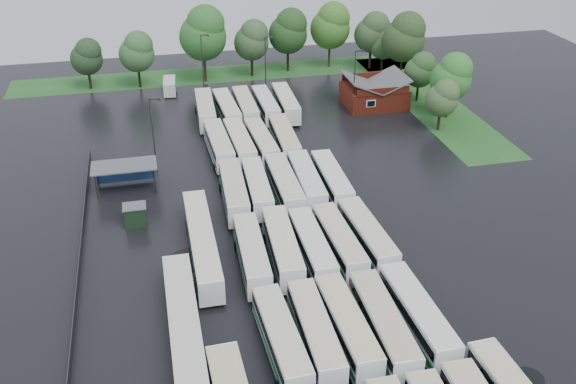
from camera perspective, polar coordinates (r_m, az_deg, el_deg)
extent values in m
plane|color=black|center=(68.49, 0.62, -6.78)|extent=(160.00, 160.00, 0.00)
cube|color=maroon|center=(110.50, 7.66, 8.48)|extent=(10.00, 8.00, 3.40)
cube|color=#4C4F51|center=(108.80, 6.49, 9.68)|extent=(5.07, 8.60, 2.19)
cube|color=#4C4F51|center=(110.49, 8.98, 9.81)|extent=(5.07, 8.60, 2.19)
cube|color=maroon|center=(106.24, 8.47, 8.83)|extent=(9.00, 0.20, 1.20)
cube|color=silver|center=(106.19, 7.38, 7.80)|extent=(1.60, 0.12, 1.20)
cylinder|color=#2D2D30|center=(83.67, -16.68, 0.42)|extent=(0.16, 0.16, 3.40)
cylinder|color=#2D2D30|center=(83.32, -11.77, 0.96)|extent=(0.16, 0.16, 3.40)
cylinder|color=#2D2D30|center=(86.51, -16.61, 1.41)|extent=(0.16, 0.16, 3.40)
cylinder|color=#2D2D30|center=(86.17, -11.86, 1.94)|extent=(0.16, 0.16, 3.40)
cube|color=#4C4F51|center=(84.04, -14.38, 2.28)|extent=(8.20, 4.20, 0.15)
cube|color=navy|center=(86.58, -14.24, 1.71)|extent=(7.60, 0.08, 2.60)
cube|color=black|center=(77.12, -13.41, -2.07)|extent=(2.50, 2.00, 2.50)
cube|color=#4C4F51|center=(76.47, -13.52, -1.23)|extent=(2.70, 2.20, 0.12)
cube|color=#21561F|center=(126.23, -5.45, 10.43)|extent=(80.00, 10.00, 0.01)
cube|color=#21561F|center=(114.83, 12.34, 7.96)|extent=(10.00, 50.00, 0.01)
cube|color=#2D2D30|center=(74.03, -17.92, -4.79)|extent=(0.10, 50.00, 1.20)
cube|color=white|center=(57.18, -0.61, -12.96)|extent=(2.99, 12.15, 2.76)
cube|color=black|center=(56.81, -0.61, -12.55)|extent=(3.03, 11.67, 0.88)
cube|color=#0D5D37|center=(57.59, -0.61, -13.41)|extent=(3.03, 11.91, 0.61)
cube|color=beige|center=(56.23, -0.62, -11.88)|extent=(2.87, 11.78, 0.12)
cylinder|color=black|center=(55.43, 0.29, -16.63)|extent=(2.56, 0.96, 0.96)
cylinder|color=black|center=(60.93, -1.40, -11.55)|extent=(2.56, 0.96, 0.96)
cube|color=white|center=(57.88, 2.44, -12.37)|extent=(2.68, 12.10, 2.76)
cube|color=black|center=(57.52, 2.45, -11.96)|extent=(2.73, 11.61, 0.88)
cube|color=#226148|center=(58.29, 2.42, -12.82)|extent=(2.73, 11.86, 0.61)
cube|color=beige|center=(56.94, 2.47, -11.29)|extent=(2.57, 11.73, 0.12)
cylinder|color=black|center=(56.13, 3.47, -15.96)|extent=(2.56, 0.96, 0.96)
cylinder|color=black|center=(61.60, 1.46, -11.02)|extent=(2.56, 0.96, 0.96)
cube|color=white|center=(58.67, 5.27, -11.79)|extent=(2.81, 12.24, 2.79)
cube|color=black|center=(58.30, 5.29, -11.38)|extent=(2.86, 11.75, 0.89)
cube|color=#195B3F|center=(59.07, 5.24, -12.24)|extent=(2.86, 12.00, 0.61)
cube|color=beige|center=(57.73, 5.33, -10.70)|extent=(2.70, 11.87, 0.12)
cylinder|color=black|center=(56.92, 6.42, -15.34)|extent=(2.59, 0.97, 0.97)
cylinder|color=black|center=(62.39, 4.11, -10.49)|extent=(2.59, 0.97, 0.97)
cube|color=white|center=(59.12, 8.44, -11.57)|extent=(2.84, 12.63, 2.88)
cube|color=black|center=(58.75, 8.48, -11.14)|extent=(2.89, 12.13, 0.92)
cube|color=#256E4A|center=(59.53, 8.40, -12.04)|extent=(2.89, 12.38, 0.63)
cube|color=beige|center=(58.16, 8.55, -10.45)|extent=(2.73, 12.25, 0.13)
cylinder|color=black|center=(57.37, 9.78, -15.19)|extent=(2.68, 1.01, 1.01)
cylinder|color=black|center=(62.90, 7.05, -10.27)|extent=(2.68, 1.01, 1.01)
cube|color=white|center=(60.64, 11.41, -10.67)|extent=(2.97, 12.69, 2.89)
cube|color=black|center=(60.28, 11.46, -10.25)|extent=(3.02, 12.18, 0.93)
cube|color=#16653E|center=(61.04, 11.35, -11.13)|extent=(3.01, 12.44, 0.64)
cube|color=silver|center=(59.71, 11.55, -9.56)|extent=(2.85, 12.31, 0.13)
cylinder|color=black|center=(58.89, 12.84, -14.16)|extent=(2.68, 1.01, 1.01)
cylinder|color=black|center=(64.37, 9.87, -9.46)|extent=(2.68, 1.01, 1.01)
cube|color=white|center=(67.50, -3.24, -5.52)|extent=(2.97, 12.24, 2.79)
cube|color=black|center=(67.18, -3.26, -5.13)|extent=(3.02, 11.76, 0.89)
cube|color=#136443|center=(67.85, -3.23, -5.94)|extent=(3.02, 12.00, 0.61)
cube|color=beige|center=(66.69, -3.28, -4.50)|extent=(2.86, 11.87, 0.12)
cylinder|color=black|center=(65.21, -2.61, -8.42)|extent=(2.58, 0.97, 0.97)
cylinder|color=black|center=(71.46, -3.76, -4.71)|extent=(2.58, 0.97, 0.97)
cube|color=white|center=(68.34, -0.51, -4.91)|extent=(3.21, 12.69, 2.88)
cube|color=black|center=(68.02, -0.51, -4.51)|extent=(3.25, 12.19, 0.92)
cube|color=#1C6643|center=(68.70, -0.50, -5.35)|extent=(3.25, 12.44, 0.63)
cube|color=beige|center=(67.52, -0.51, -3.86)|extent=(3.09, 12.30, 0.13)
cylinder|color=black|center=(65.98, 0.26, -7.86)|extent=(2.67, 1.01, 1.01)
cylinder|color=black|center=(72.42, -1.19, -4.12)|extent=(2.67, 1.01, 1.01)
cube|color=white|center=(68.54, 2.14, -4.90)|extent=(2.55, 12.07, 2.77)
cube|color=black|center=(68.23, 2.14, -4.52)|extent=(2.61, 11.59, 0.88)
cube|color=#1A603E|center=(68.88, 2.13, -5.32)|extent=(2.60, 11.83, 0.61)
cube|color=silver|center=(67.75, 2.16, -3.90)|extent=(2.44, 11.71, 0.12)
cylinder|color=black|center=(66.31, 2.97, -7.71)|extent=(2.56, 0.97, 0.97)
cylinder|color=black|center=(72.41, 1.33, -4.15)|extent=(2.56, 0.97, 0.97)
cube|color=white|center=(69.49, 4.55, -4.44)|extent=(2.88, 12.26, 2.79)
cube|color=black|center=(69.18, 4.57, -4.05)|extent=(2.93, 11.78, 0.89)
cube|color=#216E50|center=(69.83, 4.53, -4.86)|extent=(2.93, 12.02, 0.61)
cube|color=beige|center=(68.70, 4.60, -3.43)|extent=(2.77, 11.89, 0.12)
cylinder|color=black|center=(67.25, 5.48, -7.22)|extent=(2.59, 0.98, 0.98)
cylinder|color=black|center=(73.36, 3.63, -3.71)|extent=(2.59, 0.98, 0.98)
cube|color=white|center=(70.72, 7.01, -3.89)|extent=(3.12, 12.54, 2.85)
cube|color=black|center=(70.41, 7.04, -3.50)|extent=(3.16, 12.05, 0.91)
cube|color=#1E5D41|center=(71.06, 6.98, -4.31)|extent=(3.17, 12.29, 0.63)
cube|color=beige|center=(69.93, 7.09, -2.87)|extent=(3.00, 12.16, 0.12)
cylinder|color=black|center=(68.46, 8.03, -6.65)|extent=(2.64, 1.00, 1.00)
cylinder|color=black|center=(74.63, 5.95, -3.19)|extent=(2.64, 1.00, 1.00)
cube|color=white|center=(79.01, -4.84, 0.05)|extent=(3.21, 12.72, 2.89)
cube|color=black|center=(78.73, -4.86, 0.42)|extent=(3.25, 12.21, 0.92)
cube|color=#0A5D38|center=(79.32, -4.82, -0.35)|extent=(3.25, 12.47, 0.64)
cube|color=beige|center=(78.30, -4.88, 1.01)|extent=(3.09, 12.33, 0.13)
cylinder|color=black|center=(76.28, -4.34, -2.33)|extent=(2.68, 1.01, 1.01)
cylinder|color=black|center=(83.21, -5.22, 0.50)|extent=(2.68, 1.01, 1.01)
cube|color=white|center=(79.75, -2.75, 0.36)|extent=(3.05, 12.19, 2.77)
cube|color=black|center=(79.49, -2.76, 0.71)|extent=(3.09, 11.70, 0.89)
cube|color=#256948|center=(80.05, -2.74, -0.02)|extent=(3.09, 11.95, 0.61)
cube|color=beige|center=(79.07, -2.78, 1.27)|extent=(2.94, 11.82, 0.12)
cylinder|color=black|center=(77.14, -2.21, -1.89)|extent=(2.57, 0.97, 0.97)
cylinder|color=black|center=(83.76, -3.21, 0.77)|extent=(2.57, 0.97, 0.97)
cube|color=white|center=(80.09, -0.34, 0.60)|extent=(2.75, 12.72, 2.91)
cube|color=black|center=(79.81, -0.35, 0.97)|extent=(2.81, 12.21, 0.93)
cube|color=#0E6D41|center=(80.40, -0.34, 0.20)|extent=(2.80, 12.47, 0.64)
cube|color=beige|center=(79.38, -0.35, 1.56)|extent=(2.64, 12.34, 0.13)
cylinder|color=black|center=(77.37, 0.32, -1.74)|extent=(2.70, 1.02, 1.02)
cylinder|color=black|center=(84.28, -0.94, 1.02)|extent=(2.70, 1.02, 1.02)
cube|color=white|center=(81.00, 1.64, 0.93)|extent=(3.09, 12.68, 2.89)
cube|color=black|center=(80.73, 1.65, 1.29)|extent=(3.13, 12.18, 0.92)
cube|color=#1C6643|center=(81.30, 1.64, 0.53)|extent=(3.13, 12.43, 0.63)
cube|color=silver|center=(80.31, 1.66, 1.87)|extent=(2.97, 12.30, 0.13)
cylinder|color=black|center=(78.31, 2.36, -1.36)|extent=(2.68, 1.01, 1.01)
cylinder|color=black|center=(85.12, 0.96, 1.32)|extent=(2.68, 1.01, 1.01)
cube|color=white|center=(81.55, 3.90, 1.04)|extent=(2.84, 12.35, 2.82)
cube|color=black|center=(81.29, 3.91, 1.39)|extent=(2.89, 11.86, 0.90)
cube|color=#155F40|center=(81.85, 3.88, 0.66)|extent=(2.89, 12.10, 0.62)
cube|color=silver|center=(80.88, 3.93, 1.95)|extent=(2.73, 11.98, 0.12)
cylinder|color=black|center=(78.96, 4.66, -1.17)|extent=(2.61, 0.98, 0.98)
cylinder|color=black|center=(85.54, 3.13, 1.41)|extent=(2.61, 0.98, 0.98)
cube|color=white|center=(91.34, -6.17, 4.18)|extent=(2.99, 12.61, 2.87)
cube|color=black|center=(91.10, -6.19, 4.50)|extent=(3.04, 12.11, 0.92)
cube|color=#155E41|center=(91.61, -6.15, 3.82)|extent=(3.03, 12.36, 0.63)
cube|color=beige|center=(90.73, -6.22, 5.03)|extent=(2.87, 12.23, 0.13)
cylinder|color=black|center=(88.37, -5.78, 2.27)|extent=(2.66, 1.00, 1.00)
cylinder|color=black|center=(95.57, -6.44, 4.38)|extent=(2.66, 1.00, 1.00)
cube|color=white|center=(91.54, -4.32, 4.32)|extent=(2.99, 12.55, 2.86)
cube|color=black|center=(91.30, -4.33, 4.64)|extent=(3.04, 12.05, 0.91)
cube|color=#156441|center=(91.81, -4.31, 3.96)|extent=(3.03, 12.30, 0.63)
cube|color=beige|center=(90.93, -4.36, 5.16)|extent=(2.87, 12.17, 0.12)
cylinder|color=black|center=(88.60, -3.88, 2.43)|extent=(2.65, 1.00, 1.00)
cylinder|color=black|center=(95.73, -4.67, 4.51)|extent=(2.65, 1.00, 1.00)
cube|color=white|center=(91.87, -2.39, 4.42)|extent=(3.01, 12.09, 2.75)
cube|color=black|center=(91.65, -2.40, 4.73)|extent=(3.05, 11.61, 0.88)
cube|color=#126240|center=(92.13, -2.38, 4.08)|extent=(3.05, 11.85, 0.60)
cube|color=beige|center=(91.29, -2.41, 5.23)|extent=(2.89, 11.73, 0.12)
cylinder|color=black|center=(89.06, -1.91, 2.62)|extent=(2.55, 0.96, 0.96)
cylinder|color=black|center=(95.88, -2.81, 4.61)|extent=(2.55, 0.96, 0.96)
cube|color=white|center=(92.69, -0.33, 4.72)|extent=(3.02, 12.49, 2.84)
cube|color=black|center=(92.46, -0.33, 5.04)|extent=(3.06, 12.00, 0.91)
cube|color=#0D643B|center=(92.95, -0.33, 4.37)|extent=(3.06, 12.25, 0.63)
cube|color=beige|center=(92.09, -0.33, 5.56)|extent=(2.90, 12.12, 0.12)
cylinder|color=black|center=(89.80, 0.23, 2.88)|extent=(2.64, 0.99, 0.99)
cylinder|color=black|center=(96.81, -0.84, 4.90)|extent=(2.64, 0.99, 0.99)
cube|color=white|center=(103.85, -7.35, 7.25)|extent=(3.16, 12.62, 2.87)
cube|color=black|center=(103.64, -7.37, 7.54)|extent=(3.20, 12.13, 0.92)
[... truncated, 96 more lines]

